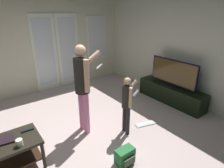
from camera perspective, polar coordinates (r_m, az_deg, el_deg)
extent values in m
cube|color=#C5AEAB|center=(3.51, -10.26, -17.19)|extent=(5.90, 5.50, 0.02)
cube|color=beige|center=(5.42, -24.77, 10.29)|extent=(5.90, 0.06, 2.56)
cube|color=white|center=(5.53, -19.80, 8.60)|extent=(0.67, 0.02, 2.13)
cube|color=silver|center=(5.51, -19.82, 9.08)|extent=(0.51, 0.01, 1.83)
cube|color=white|center=(5.77, -13.23, 9.80)|extent=(0.67, 0.02, 2.13)
cube|color=silver|center=(5.74, -13.22, 10.27)|extent=(0.51, 0.01, 1.83)
cube|color=white|center=(6.18, -4.69, 14.09)|extent=(0.68, 0.02, 1.34)
cube|color=silver|center=(6.17, -4.62, 14.08)|extent=(0.62, 0.01, 1.28)
cube|color=beige|center=(4.85, 21.31, 9.65)|extent=(0.06, 5.50, 2.56)
cube|color=black|center=(3.06, -30.08, -15.77)|extent=(0.90, 0.58, 0.04)
cube|color=black|center=(3.24, -29.06, -19.93)|extent=(0.82, 0.50, 0.02)
cylinder|color=black|center=(3.04, -20.32, -19.94)|extent=(0.05, 0.05, 0.44)
cylinder|color=black|center=(3.44, -23.01, -14.93)|extent=(0.05, 0.05, 0.44)
cube|color=black|center=(4.90, 17.53, -2.84)|extent=(0.42, 1.75, 0.44)
cube|color=black|center=(4.51, 26.42, -6.10)|extent=(0.36, 0.02, 0.25)
cube|color=black|center=(4.81, 17.85, -0.24)|extent=(0.08, 0.44, 0.04)
cube|color=black|center=(4.70, 18.31, 3.44)|extent=(0.04, 1.24, 0.61)
cube|color=#4C3819|center=(4.69, 18.17, 3.40)|extent=(0.00, 1.19, 0.56)
cylinder|color=pink|center=(3.48, -7.89, -9.05)|extent=(0.11, 0.11, 0.81)
cylinder|color=pink|center=(3.62, -9.27, -7.87)|extent=(0.11, 0.11, 0.81)
cylinder|color=black|center=(3.25, -9.30, 2.62)|extent=(0.26, 0.26, 0.63)
sphere|color=#DAA488|center=(3.14, -9.78, 10.12)|extent=(0.19, 0.19, 0.19)
cylinder|color=#DAA488|center=(3.09, -7.79, 2.38)|extent=(0.09, 0.09, 0.56)
cylinder|color=#DAA488|center=(3.46, -7.29, 6.95)|extent=(0.53, 0.09, 0.36)
cube|color=white|center=(3.62, -3.83, 5.41)|extent=(0.14, 0.04, 0.10)
cylinder|color=#2A2629|center=(3.49, 4.87, -11.38)|extent=(0.08, 0.08, 0.54)
cylinder|color=#2A2629|center=(3.58, 3.85, -10.48)|extent=(0.08, 0.08, 0.54)
cylinder|color=#2A2722|center=(3.30, 4.59, -3.84)|extent=(0.18, 0.18, 0.42)
sphere|color=#D7AE84|center=(3.19, 4.74, 0.87)|extent=(0.13, 0.13, 0.13)
cylinder|color=#D7AE84|center=(3.20, 5.73, -4.27)|extent=(0.06, 0.06, 0.38)
cylinder|color=#D7AE84|center=(3.43, 5.56, -1.32)|extent=(0.33, 0.11, 0.30)
cube|color=white|center=(3.55, 7.37, -2.78)|extent=(0.13, 0.06, 0.12)
cube|color=#2A6E3B|center=(3.02, 3.96, -21.16)|extent=(0.29, 0.17, 0.25)
cube|color=#43553E|center=(2.99, 5.35, -22.63)|extent=(0.21, 0.04, 0.12)
cube|color=white|center=(3.94, 10.34, -11.99)|extent=(0.46, 0.24, 0.02)
cube|color=silver|center=(3.94, 10.35, -11.85)|extent=(0.41, 0.20, 0.00)
cube|color=black|center=(3.10, -31.01, -14.79)|extent=(0.36, 0.26, 0.03)
cylinder|color=white|center=(2.89, -26.59, -15.81)|extent=(0.09, 0.09, 0.10)
cube|color=black|center=(3.16, -24.58, -12.74)|extent=(0.17, 0.06, 0.02)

